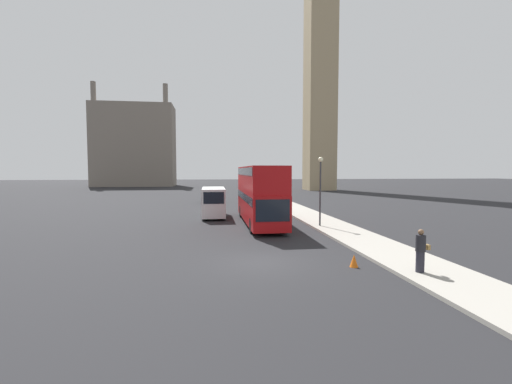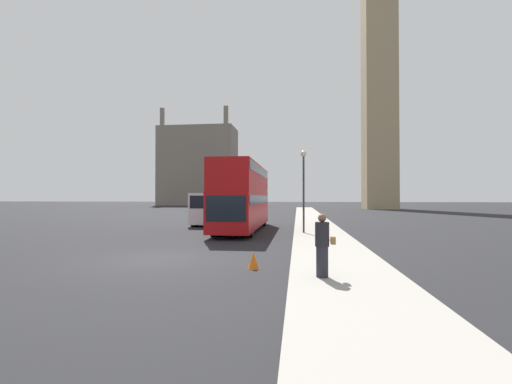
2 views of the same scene
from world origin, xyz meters
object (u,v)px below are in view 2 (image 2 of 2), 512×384
object	(u,v)px
white_van	(209,208)
street_lamp	(304,178)
clock_tower	(379,27)
red_double_decker_bus	(243,195)
parked_sedan	(234,211)
pedestrian	(322,245)

from	to	relation	value
white_van	street_lamp	size ratio (longest dim) A/B	1.09
clock_tower	red_double_decker_bus	bearing A→B (deg)	-113.30
white_van	parked_sedan	size ratio (longest dim) A/B	1.25
red_double_decker_bus	pedestrian	xyz separation A→B (m)	(4.41, -13.95, -1.48)
white_van	pedestrian	bearing A→B (deg)	-66.54
clock_tower	street_lamp	world-z (taller)	clock_tower
clock_tower	parked_sedan	distance (m)	50.13
red_double_decker_bus	street_lamp	size ratio (longest dim) A/B	2.30
clock_tower	pedestrian	distance (m)	70.37
white_van	pedestrian	world-z (taller)	white_van
white_van	parked_sedan	world-z (taller)	white_van
pedestrian	street_lamp	world-z (taller)	street_lamp
pedestrian	white_van	bearing A→B (deg)	113.46
clock_tower	white_van	bearing A→B (deg)	-119.33
white_van	street_lamp	xyz separation A→B (m)	(7.64, -6.72, 2.10)
white_van	pedestrian	size ratio (longest dim) A/B	3.20
white_van	pedestrian	xyz separation A→B (m)	(7.94, -18.30, -0.39)
clock_tower	pedestrian	bearing A→B (deg)	-104.32
pedestrian	red_double_decker_bus	bearing A→B (deg)	107.56
pedestrian	parked_sedan	world-z (taller)	pedestrian
clock_tower	pedestrian	xyz separation A→B (m)	(-15.16, -59.40, -34.55)
red_double_decker_bus	parked_sedan	xyz separation A→B (m)	(-4.03, 18.32, -1.84)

